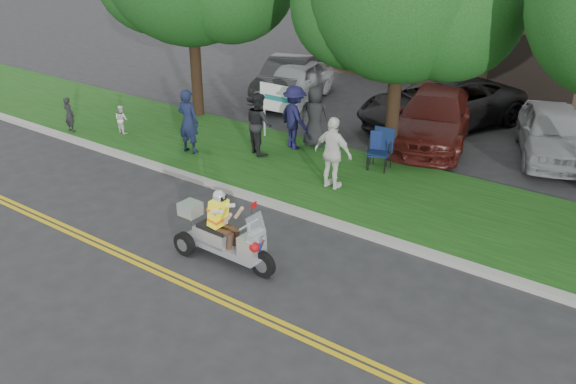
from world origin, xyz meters
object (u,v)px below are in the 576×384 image
Objects in this scene: spectator_adult_left at (188,121)px; parked_car_far_right at (553,132)px; spectator_adult_right at (333,153)px; parked_car_mid at (441,104)px; lawn_chair_b at (379,148)px; parked_car_right at (435,117)px; parked_car_far_left at (295,81)px; spectator_adult_mid at (259,123)px; trike_scooter at (222,236)px; lawn_chair_a at (382,146)px; parked_car_left at (288,78)px.

spectator_adult_left is 10.14m from parked_car_far_right.
parked_car_mid is at bearing -88.55° from spectator_adult_right.
spectator_adult_left is (-4.85, -2.10, 0.36)m from lawn_chair_b.
parked_car_right is (0.34, -1.29, -0.03)m from parked_car_mid.
parked_car_far_left is at bearing 157.46° from parked_car_far_right.
lawn_chair_b is 1.87m from spectator_adult_right.
trike_scooter is at bearing 147.88° from spectator_adult_mid.
lawn_chair_a is at bearing -98.23° from spectator_adult_right.
parked_car_far_left is 5.46m from parked_car_mid.
spectator_adult_right is (-0.37, -1.83, 0.30)m from lawn_chair_a.
parked_car_far_left is at bearing -44.93° from spectator_adult_right.
parked_car_far_right is (3.44, 3.74, 0.08)m from lawn_chair_b.
spectator_adult_mid is at bearing -74.96° from parked_car_far_left.
lawn_chair_a is 5.37m from spectator_adult_left.
spectator_adult_left is at bearing -148.71° from parked_car_right.
spectator_adult_right is (0.02, 4.04, 0.47)m from trike_scooter.
trike_scooter is 0.41× the size of parked_car_mid.
spectator_adult_left is 1.04× the size of spectator_adult_mid.
spectator_adult_mid reaches higher than parked_car_mid.
lawn_chair_a is at bearing -162.99° from spectator_adult_left.
parked_car_left is 6.43m from parked_car_right.
trike_scooter is 10.31m from parked_car_far_right.
parked_car_mid reaches higher than parked_car_left.
parked_car_right is (0.57, 8.89, 0.21)m from trike_scooter.
parked_car_left is at bearing -155.69° from parked_car_mid.
parked_car_left is (-5.76, 6.11, -0.29)m from spectator_adult_right.
lawn_chair_a is at bearing -135.37° from spectator_adult_mid.
parked_car_far_left is (-2.35, 5.10, -0.26)m from spectator_adult_mid.
spectator_adult_right is at bearing -168.18° from spectator_adult_mid.
spectator_adult_right reaches higher than parked_car_right.
parked_car_far_right reaches higher than lawn_chair_b.
lawn_chair_a reaches higher than lawn_chair_b.
spectator_adult_mid is (-3.28, -1.04, 0.26)m from lawn_chair_a.
lawn_chair_a is 0.59× the size of spectator_adult_left.
parked_car_far_left is at bearing -89.76° from spectator_adult_left.
spectator_adult_right is (-0.31, -1.81, 0.36)m from lawn_chair_b.
parked_car_far_right is (3.74, 5.55, -0.28)m from spectator_adult_right.
spectator_adult_mid is at bearing -96.09° from parked_car_mid.
parked_car_mid reaches higher than parked_car_far_left.
spectator_adult_right is 0.43× the size of parked_car_far_left.
spectator_adult_mid is 0.40× the size of parked_car_left.
parked_car_left is at bearing 139.01° from lawn_chair_a.
trike_scooter is at bearing 92.99° from spectator_adult_right.
parked_car_left is at bearing -85.61° from spectator_adult_left.
parked_car_far_left is at bearing 118.82° from trike_scooter.
parked_car_mid is 1.09× the size of parked_car_right.
parked_car_left is at bearing 122.24° from lawn_chair_b.
parked_car_far_right is (3.37, 3.72, 0.02)m from lawn_chair_a.
parked_car_far_right is at bearing -151.15° from spectator_adult_left.
lawn_chair_a is 3.02m from parked_car_right.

